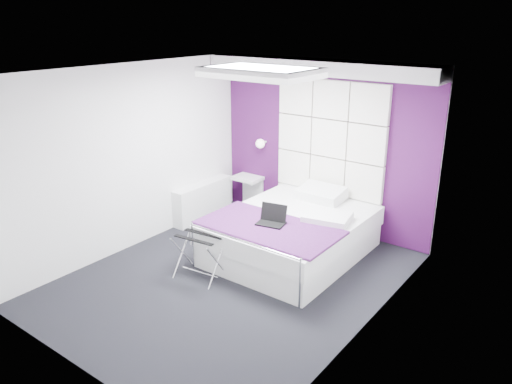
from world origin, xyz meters
TOP-DOWN VIEW (x-y plane):
  - floor at (0.00, 0.00)m, footprint 4.40×4.40m
  - ceiling at (0.00, 0.00)m, footprint 4.40×4.40m
  - wall_back at (0.00, 2.20)m, footprint 3.60×0.00m
  - wall_left at (-1.80, 0.00)m, footprint 0.00×4.40m
  - wall_right at (1.80, 0.00)m, footprint 0.00×4.40m
  - accent_wall at (0.00, 2.19)m, footprint 3.58×0.02m
  - soffit at (0.00, 1.95)m, footprint 3.58×0.50m
  - headboard at (0.15, 2.14)m, footprint 1.80×0.08m
  - skylight at (0.00, 0.60)m, footprint 1.36×0.86m
  - wall_lamp at (-1.05, 2.06)m, footprint 0.15×0.15m
  - radiator at (-1.69, 1.30)m, footprint 0.22×1.20m
  - bed at (0.22, 1.04)m, footprint 1.82×2.20m
  - nightstand at (-1.31, 2.02)m, footprint 0.48×0.37m
  - luggage_rack at (-0.37, -0.20)m, footprint 0.58×0.43m
  - laptop at (0.21, 0.60)m, footprint 0.36×0.25m

SIDE VIEW (x-z plane):
  - floor at x=0.00m, z-range 0.00..0.00m
  - luggage_rack at x=-0.37m, z-range 0.00..0.57m
  - radiator at x=-1.69m, z-range 0.00..0.60m
  - bed at x=0.22m, z-range -0.06..0.71m
  - nightstand at x=-1.31m, z-range 0.56..0.61m
  - laptop at x=0.21m, z-range 0.56..0.81m
  - headboard at x=0.15m, z-range 0.02..2.32m
  - wall_lamp at x=-1.05m, z-range 1.15..1.29m
  - wall_left at x=-1.80m, z-range -0.90..3.50m
  - wall_right at x=1.80m, z-range -0.90..3.50m
  - accent_wall at x=0.00m, z-range 0.01..2.59m
  - wall_back at x=0.00m, z-range -0.50..3.10m
  - soffit at x=0.00m, z-range 2.40..2.60m
  - skylight at x=0.00m, z-range 2.49..2.61m
  - ceiling at x=0.00m, z-range 2.60..2.60m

